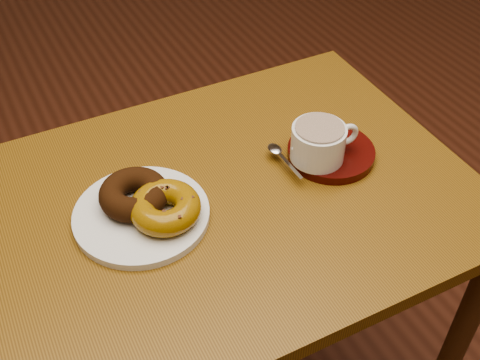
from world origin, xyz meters
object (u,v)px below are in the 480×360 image
cafe_table (230,241)px  saucer (331,152)px  coffee_cup (319,142)px  donut_plate (142,215)px

cafe_table → saucer: 0.23m
cafe_table → coffee_cup: bearing=-1.0°
donut_plate → saucer: bearing=-2.3°
donut_plate → coffee_cup: size_ratio=1.76×
cafe_table → donut_plate: size_ratio=3.79×
donut_plate → saucer: (0.34, -0.01, 0.00)m
cafe_table → donut_plate: 0.19m
donut_plate → saucer: size_ratio=1.41×
coffee_cup → donut_plate: bearing=-177.0°
saucer → coffee_cup: (-0.03, -0.01, 0.04)m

